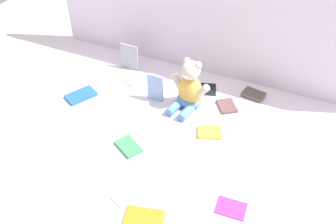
% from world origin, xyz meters
% --- Properties ---
extents(ground_plane, '(3.20, 3.20, 0.00)m').
position_xyz_m(ground_plane, '(0.00, 0.00, 0.00)').
color(ground_plane, silver).
extents(backdrop_drape, '(1.69, 0.03, 0.59)m').
position_xyz_m(backdrop_drape, '(0.00, 0.40, 0.30)').
color(backdrop_drape, silver).
rests_on(backdrop_drape, ground_plane).
extents(teddy_bear, '(0.20, 0.19, 0.24)m').
position_xyz_m(teddy_bear, '(0.02, 0.09, 0.09)').
color(teddy_bear, '#E5B24C').
rests_on(teddy_bear, ground_plane).
extents(book_case_0, '(0.10, 0.02, 0.14)m').
position_xyz_m(book_case_0, '(-0.38, 0.25, 0.07)').
color(book_case_0, '#9DA2A9').
rests_on(book_case_0, ground_plane).
extents(book_case_1, '(0.11, 0.13, 0.01)m').
position_xyz_m(book_case_1, '(0.02, -0.48, 0.00)').
color(book_case_1, '#A18A95').
rests_on(book_case_1, ground_plane).
extents(book_case_2, '(0.12, 0.11, 0.01)m').
position_xyz_m(book_case_2, '(0.18, -0.05, 0.01)').
color(book_case_2, yellow).
rests_on(book_case_2, ground_plane).
extents(book_case_3, '(0.08, 0.02, 0.14)m').
position_xyz_m(book_case_3, '(-0.14, 0.07, 0.07)').
color(book_case_3, '#82A6DD').
rests_on(book_case_3, ground_plane).
extents(book_case_4, '(0.11, 0.08, 0.01)m').
position_xyz_m(book_case_4, '(0.38, -0.37, 0.00)').
color(book_case_4, '#97318B').
rests_on(book_case_4, ground_plane).
extents(book_case_5, '(0.13, 0.12, 0.01)m').
position_xyz_m(book_case_5, '(-0.09, -0.27, 0.01)').
color(book_case_5, '#3F945C').
rests_on(book_case_5, ground_plane).
extents(book_case_6, '(0.12, 0.12, 0.01)m').
position_xyz_m(book_case_6, '(0.19, 0.15, 0.01)').
color(book_case_6, brown).
rests_on(book_case_6, ground_plane).
extents(book_case_7, '(0.14, 0.16, 0.01)m').
position_xyz_m(book_case_7, '(-0.47, -0.06, 0.01)').
color(book_case_7, blue).
rests_on(book_case_7, ground_plane).
extents(book_case_8, '(0.11, 0.09, 0.02)m').
position_xyz_m(book_case_8, '(0.28, 0.29, 0.01)').
color(book_case_8, '#4B4139').
rests_on(book_case_8, ground_plane).
extents(book_case_10, '(0.15, 0.12, 0.01)m').
position_xyz_m(book_case_10, '(0.12, -0.54, 0.01)').
color(book_case_10, orange).
rests_on(book_case_10, ground_plane).
extents(book_case_11, '(0.12, 0.13, 0.01)m').
position_xyz_m(book_case_11, '(-0.29, 0.16, 0.00)').
color(book_case_11, '#9098AB').
rests_on(book_case_11, ground_plane).
extents(book_case_12, '(0.12, 0.12, 0.01)m').
position_xyz_m(book_case_12, '(0.06, 0.24, 0.00)').
color(book_case_12, black).
rests_on(book_case_12, ground_plane).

